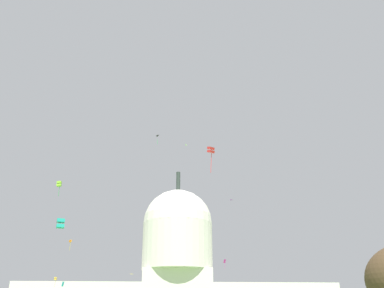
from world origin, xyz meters
TOP-DOWN VIEW (x-y plane):
  - capitol_building at (5.88, 172.42)m, footprint 129.85×29.92m
  - kite_red_mid at (8.09, 44.27)m, footprint 1.26×1.28m
  - kite_white_high at (7.10, 109.43)m, footprint 0.73×1.71m
  - kite_yellow_mid at (-11.13, 147.28)m, footprint 1.27×0.63m
  - kite_cyan_low at (-22.15, 85.50)m, footprint 0.56×0.61m
  - kite_magenta_mid at (22.98, 148.47)m, footprint 1.00×0.83m
  - kite_gold_low at (-34.79, 132.69)m, footprint 0.82×0.85m
  - kite_turquoise_low at (-14.16, 42.51)m, footprint 1.35×1.35m
  - kite_lime_mid at (-21.57, 69.37)m, footprint 0.98×0.93m
  - kite_blue_mid at (-29.31, 109.02)m, footprint 1.81×1.54m
  - kite_violet_high at (24.85, 140.44)m, footprint 1.37×1.14m
  - kite_black_high at (-2.57, 104.38)m, footprint 1.10×1.56m
  - kite_orange_mid at (-30.27, 128.17)m, footprint 0.93×0.92m

SIDE VIEW (x-z plane):
  - kite_cyan_low at x=-22.15m, z-range 11.08..12.14m
  - kite_turquoise_low at x=-14.16m, z-range 15.88..17.16m
  - kite_gold_low at x=-34.79m, z-range 15.58..18.69m
  - kite_yellow_mid at x=-11.13m, z-range 19.95..20.12m
  - capitol_building at x=5.88m, z-range -11.20..56.45m
  - kite_magenta_mid at x=22.98m, z-range 23.24..26.76m
  - kite_orange_mid at x=-30.27m, z-range 26.81..30.24m
  - kite_red_mid at x=8.09m, z-range 26.76..31.32m
  - kite_lime_mid at x=-21.57m, z-range 28.87..32.09m
  - kite_blue_mid at x=-29.31m, z-range 30.94..31.10m
  - kite_violet_high at x=24.85m, z-range 46.36..46.56m
  - kite_white_high at x=7.10m, z-range 55.60..55.83m
  - kite_black_high at x=-2.57m, z-range 55.02..57.86m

